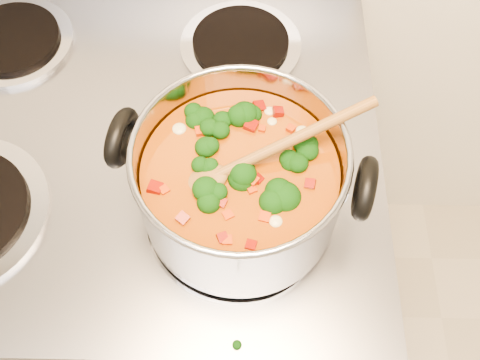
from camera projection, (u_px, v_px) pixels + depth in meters
name	position (u px, v px, depth m)	size (l,w,h in m)	color
electric_range	(156.00, 240.00, 1.20)	(0.79, 0.72, 1.08)	gray
stockpot	(240.00, 183.00, 0.66)	(0.32, 0.25, 0.15)	#A3A3AB
wooden_spoon	(248.00, 161.00, 0.62)	(0.24, 0.11, 0.08)	brown
cooktop_crumbs	(285.00, 165.00, 0.76)	(0.36, 0.06, 0.01)	black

